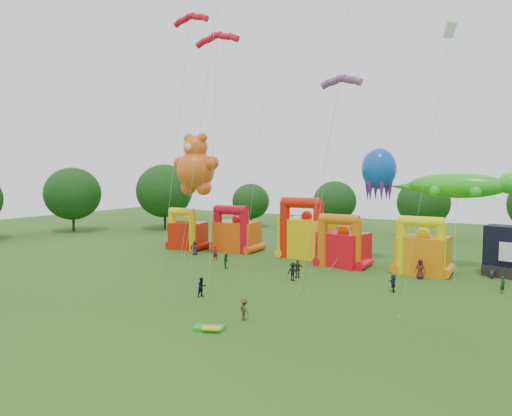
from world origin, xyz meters
The scene contains 23 objects.
ground centered at (0.00, 0.00, 0.00)m, with size 160.00×160.00×0.00m, color #234F16.
tree_ring centered at (-1.14, 0.59, 6.26)m, with size 119.48×121.54×12.07m.
bouncy_castle_0 centered at (-18.53, 26.34, 2.20)m, with size 5.23×4.57×5.73m.
bouncy_castle_1 centered at (-11.81, 28.33, 2.36)m, with size 5.86×4.91×6.22m.
bouncy_castle_2 centered at (-1.87, 28.87, 2.83)m, with size 6.31×5.34×7.51m.
bouncy_castle_3 centered at (3.96, 25.94, 2.27)m, with size 5.81×5.09×5.95m.
bouncy_castle_4 centered at (12.45, 26.41, 2.32)m, with size 5.19×4.27×6.10m.
teddy_bear_kite centered at (-14.10, 22.35, 9.57)m, with size 6.70×6.58×15.51m.
gecko_kite centered at (15.15, 30.10, 7.36)m, with size 13.37×9.12×10.59m.
octopus_kite centered at (5.63, 27.86, 6.05)m, with size 5.19×9.34×13.44m.
parafoil_kites centered at (-4.68, 15.27, 12.54)m, with size 22.07×8.20×29.16m.
diamond_kites centered at (0.89, 14.59, 16.27)m, with size 25.90×16.99×40.47m.
folded_kite_bundle centered at (3.42, 1.26, 0.14)m, with size 2.23×1.69×0.31m.
spectator_0 centered at (-14.67, 23.02, 0.92)m, with size 0.90×0.58×1.84m, color #252137.
spectator_1 centered at (-10.33, 21.43, 0.87)m, with size 0.63×0.42×1.74m, color maroon.
spectator_2 centered at (-6.67, 18.34, 0.80)m, with size 0.78×0.61×1.61m, color #153624.
spectator_3 centered at (2.20, 16.70, 0.89)m, with size 1.15×0.66×1.77m, color black.
spectator_4 centered at (2.11, 18.03, 0.92)m, with size 1.08×0.45×1.84m, color #422E1A.
spectator_5 centered at (11.66, 17.37, 0.78)m, with size 1.44×0.46×1.55m, color #222137.
spectator_6 centered at (12.78, 23.73, 0.98)m, with size 0.96×0.63×1.97m, color #4F161A.
spectator_7 centered at (20.04, 21.65, 0.76)m, with size 0.56×0.36×1.52m, color #16371A.
spectator_8 centered at (-1.96, 7.60, 0.83)m, with size 0.81×0.63×1.67m, color black.
spectator_9 centered at (4.35, 4.23, 0.77)m, with size 1.00×0.57×1.54m, color #3F3819.
Camera 1 is at (21.05, -22.88, 10.50)m, focal length 32.00 mm.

